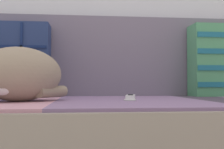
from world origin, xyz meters
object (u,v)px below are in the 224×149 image
object	(u,v)px
couch	(104,148)
game_remote_near	(131,97)
sleeping_cat	(16,76)
throw_pillow_quilted	(12,60)

from	to	relation	value
couch	game_remote_near	xyz separation A→B (m)	(0.11, -0.02, 0.21)
sleeping_cat	game_remote_near	xyz separation A→B (m)	(0.44, 0.10, -0.08)
couch	throw_pillow_quilted	xyz separation A→B (m)	(-0.43, 0.24, 0.38)
throw_pillow_quilted	sleeping_cat	size ratio (longest dim) A/B	0.98
throw_pillow_quilted	sleeping_cat	distance (m)	0.38
sleeping_cat	game_remote_near	bearing A→B (deg)	12.46
game_remote_near	throw_pillow_quilted	bearing A→B (deg)	154.34
throw_pillow_quilted	game_remote_near	bearing A→B (deg)	-25.66
couch	throw_pillow_quilted	size ratio (longest dim) A/B	5.62
throw_pillow_quilted	game_remote_near	world-z (taller)	throw_pillow_quilted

